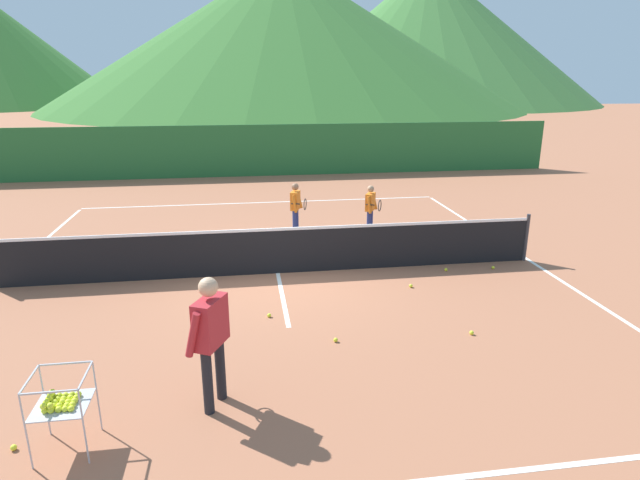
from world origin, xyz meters
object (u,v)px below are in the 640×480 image
Objects in this scene: tennis_net at (277,250)px; tennis_ball_6 at (493,268)px; tennis_ball_11 at (336,340)px; student_0 at (296,204)px; tennis_ball_10 at (472,333)px; tennis_ball_8 at (269,315)px; instructor at (211,331)px; student_1 at (371,205)px; ball_cart at (60,402)px; tennis_ball_5 at (411,286)px; tennis_ball_0 at (14,448)px; tennis_ball_3 at (446,270)px.

tennis_net reaches higher than tennis_ball_6.
tennis_ball_6 is at bearing 34.59° from tennis_ball_11.
student_0 is 5.87m from tennis_ball_11.
tennis_net is 161.35× the size of tennis_ball_10.
tennis_ball_8 is at bearing -161.26° from tennis_ball_6.
tennis_ball_8 and tennis_ball_11 have the same top height.
tennis_ball_11 is at bearing 37.85° from instructor.
instructor is 2.44m from tennis_ball_11.
instructor is 7.84m from student_1.
tennis_ball_8 is at bearing 51.42° from ball_cart.
student_0 is 19.55× the size of tennis_ball_5.
tennis_ball_5 is at bearing 46.77° from tennis_ball_11.
tennis_ball_0 is 4.16m from tennis_ball_8.
ball_cart is (-2.67, -5.04, 0.09)m from tennis_net.
tennis_ball_5 is at bearing 99.73° from tennis_ball_10.
student_1 is at bearing 55.19° from ball_cart.
tennis_ball_11 is at bearing 25.94° from tennis_ball_0.
ball_cart is 0.80m from tennis_ball_0.
tennis_ball_8 is at bearing -122.13° from student_1.
tennis_ball_10 is at bearing 16.66° from tennis_ball_0.
tennis_net is 5.97m from tennis_ball_0.
tennis_net reaches higher than tennis_ball_5.
student_0 is at bearing 63.12° from tennis_ball_0.
tennis_net is 5.71m from ball_cart.
student_1 reaches higher than tennis_ball_10.
tennis_ball_8 is at bearing 133.20° from tennis_ball_11.
tennis_ball_0 is (-0.57, 0.05, -0.55)m from ball_cart.
instructor is at bearing -117.78° from student_1.
tennis_ball_0 and tennis_ball_6 have the same top height.
tennis_ball_3 is (0.93, -2.87, -0.73)m from student_1.
ball_cart reaches higher than tennis_ball_8.
ball_cart is at bearing -143.00° from tennis_ball_3.
tennis_ball_5 is (5.16, 3.89, -0.55)m from ball_cart.
tennis_ball_0 is at bearing -163.34° from tennis_ball_10.
student_1 is at bearing -8.01° from student_0.
instructor is 24.95× the size of tennis_ball_10.
student_1 is 18.64× the size of tennis_ball_6.
tennis_ball_8 is 3.32m from tennis_ball_10.
student_1 is 9.48m from tennis_ball_0.
tennis_ball_10 is (3.93, 1.29, -0.98)m from instructor.
tennis_ball_6 is at bearing 19.53° from tennis_ball_5.
ball_cart is at bearing -147.31° from tennis_ball_6.
tennis_net is at bearing 155.20° from tennis_ball_5.
tennis_ball_10 is (-0.65, -2.77, 0.00)m from tennis_ball_3.
tennis_ball_10 is (2.84, -3.17, -0.47)m from tennis_net.
tennis_ball_10 is at bearing -2.22° from tennis_ball_11.
tennis_ball_6 is 5.08m from tennis_ball_8.
tennis_ball_3 is at bearing 178.45° from tennis_ball_6.
tennis_ball_0 and tennis_ball_8 have the same top height.
tennis_ball_3 and tennis_ball_6 have the same top height.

